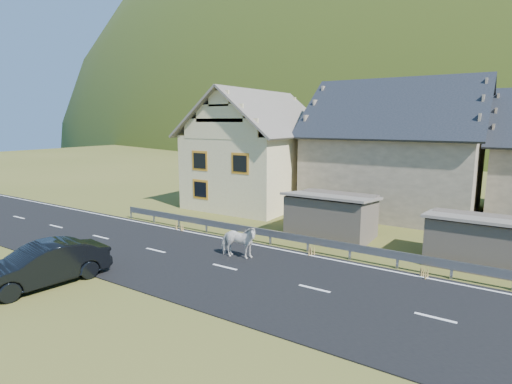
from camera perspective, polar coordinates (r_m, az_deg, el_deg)
The scene contains 12 objects.
ground at distance 14.84m, azimuth 8.34°, elevation -13.65°, with size 160.00×160.00×0.00m, color #454A18.
road at distance 14.83m, azimuth 8.34°, elevation -13.58°, with size 60.00×7.00×0.04m, color black.
lane_markings at distance 14.82m, azimuth 8.35°, elevation -13.49°, with size 60.00×6.60×0.01m, color silver.
guardrail at distance 17.86m, azimuth 13.29°, elevation -7.73°, with size 28.10×0.09×0.75m.
shed_left at distance 20.94m, azimuth 10.74°, elevation -3.48°, with size 4.30×3.30×2.40m, color #5F5649.
shed_right at distance 19.13m, azimuth 28.61°, elevation -6.16°, with size 3.80×2.90×2.20m, color #5F5649.
house_cream at distance 28.97m, azimuth 0.18°, elevation 6.94°, with size 7.80×9.80×8.30m.
house_stone_a at distance 28.24m, azimuth 19.37°, elevation 6.85°, with size 10.80×9.80×8.90m.
mountain at distance 194.20m, azimuth 32.00°, elevation 0.86°, with size 440.00×280.00×260.00m, color #273C14.
conifer_patch at distance 136.56m, azimuth 6.28°, elevation 10.04°, with size 76.00×50.00×28.00m, color black.
horse at distance 17.51m, azimuth -2.57°, elevation -7.07°, with size 1.76×0.80×1.49m, color silver.
car at distance 16.75m, azimuth -28.25°, elevation -9.17°, with size 1.62×4.65×1.53m, color black.
Camera 1 is at (5.44, -12.46, 5.95)m, focal length 28.00 mm.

